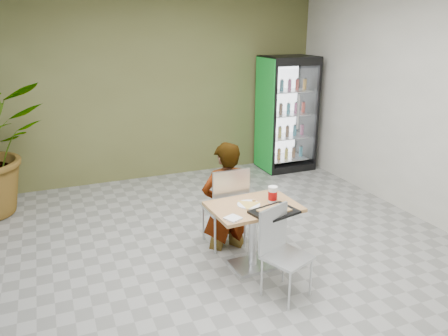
{
  "coord_description": "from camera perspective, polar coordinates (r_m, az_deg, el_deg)",
  "views": [
    {
      "loc": [
        -1.68,
        -3.81,
        2.61
      ],
      "look_at": [
        0.16,
        0.67,
        1.0
      ],
      "focal_mm": 35.0,
      "sensor_mm": 36.0,
      "label": 1
    }
  ],
  "objects": [
    {
      "name": "cafeteria_tray",
      "position": [
        4.54,
        6.58,
        -5.74
      ],
      "size": [
        0.52,
        0.43,
        0.03
      ],
      "primitive_type": "cube",
      "rotation": [
        0.0,
        0.0,
        0.23
      ],
      "color": "black",
      "rests_on": "dining_table"
    },
    {
      "name": "chair_far",
      "position": [
        5.18,
        0.44,
        -4.42
      ],
      "size": [
        0.47,
        0.47,
        1.03
      ],
      "rotation": [
        0.0,
        0.0,
        3.16
      ],
      "color": "silver",
      "rests_on": "ground"
    },
    {
      "name": "soda_cup",
      "position": [
        4.78,
        6.38,
        -3.49
      ],
      "size": [
        0.1,
        0.1,
        0.18
      ],
      "color": "white",
      "rests_on": "dining_table"
    },
    {
      "name": "napkin_stack",
      "position": [
        4.38,
        1.18,
        -6.59
      ],
      "size": [
        0.19,
        0.19,
        0.02
      ],
      "primitive_type": "cube",
      "rotation": [
        0.0,
        0.0,
        0.39
      ],
      "color": "white",
      "rests_on": "dining_table"
    },
    {
      "name": "seated_woman",
      "position": [
        5.26,
        0.17,
        -5.13
      ],
      "size": [
        0.61,
        0.4,
        1.62
      ],
      "primitive_type": "imported",
      "rotation": [
        0.0,
        0.0,
        3.16
      ],
      "color": "black",
      "rests_on": "ground"
    },
    {
      "name": "ground",
      "position": [
        4.91,
        1.29,
        -13.72
      ],
      "size": [
        7.0,
        7.0,
        0.0
      ],
      "primitive_type": "plane",
      "color": "gray",
      "rests_on": "ground"
    },
    {
      "name": "chair_near",
      "position": [
        4.41,
        7.32,
        -9.92
      ],
      "size": [
        0.53,
        0.53,
        0.91
      ],
      "rotation": [
        0.0,
        0.0,
        0.38
      ],
      "color": "silver",
      "rests_on": "ground"
    },
    {
      "name": "beverage_fridge",
      "position": [
        8.13,
        8.19,
        7.02
      ],
      "size": [
        0.94,
        0.72,
        2.06
      ],
      "rotation": [
        0.0,
        0.0,
        -0.0
      ],
      "color": "black",
      "rests_on": "ground"
    },
    {
      "name": "dining_table",
      "position": [
        4.81,
        3.85,
        -7.22
      ],
      "size": [
        0.97,
        0.7,
        0.75
      ],
      "rotation": [
        0.0,
        0.0,
        0.05
      ],
      "color": "#B1884C",
      "rests_on": "ground"
    },
    {
      "name": "pizza_plate",
      "position": [
        4.72,
        3.25,
        -4.66
      ],
      "size": [
        0.35,
        0.31,
        0.03
      ],
      "color": "white",
      "rests_on": "dining_table"
    },
    {
      "name": "room_envelope",
      "position": [
        4.28,
        1.44,
        4.72
      ],
      "size": [
        6.0,
        7.0,
        3.2
      ],
      "primitive_type": null,
      "color": "silver",
      "rests_on": "ground"
    }
  ]
}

